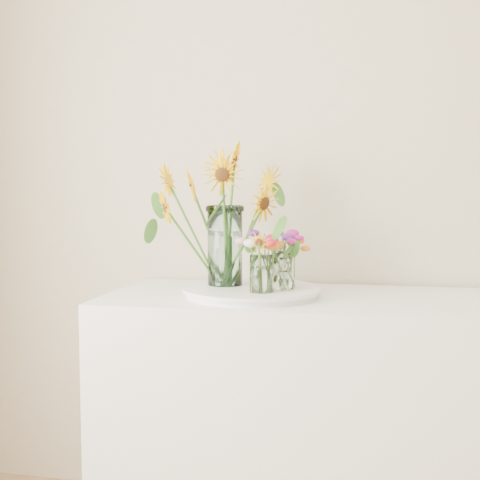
{
  "coord_description": "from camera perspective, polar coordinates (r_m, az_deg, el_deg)",
  "views": [
    {
      "loc": [
        -0.31,
        -0.1,
        1.25
      ],
      "look_at": [
        -0.7,
        1.89,
        1.09
      ],
      "focal_mm": 45.0,
      "sensor_mm": 36.0,
      "label": 1
    }
  ],
  "objects": [
    {
      "name": "wildflower_posy_a",
      "position": [
        1.94,
        2.02,
        -1.95
      ],
      "size": [
        0.2,
        0.2,
        0.22
      ],
      "primitive_type": null,
      "color": "orange",
      "rests_on": "tray"
    },
    {
      "name": "wildflower_posy_b",
      "position": [
        2.0,
        4.14,
        -1.97
      ],
      "size": [
        0.21,
        0.21,
        0.2
      ],
      "primitive_type": null,
      "color": "orange",
      "rests_on": "tray"
    },
    {
      "name": "wildflower_posy_c",
      "position": [
        2.11,
        4.0,
        -1.48
      ],
      "size": [
        0.19,
        0.19,
        0.21
      ],
      "primitive_type": null,
      "color": "orange",
      "rests_on": "tray"
    },
    {
      "name": "small_vase_c",
      "position": [
        2.12,
        4.0,
        -2.7
      ],
      "size": [
        0.09,
        0.09,
        0.12
      ],
      "primitive_type": "cylinder",
      "rotation": [
        0.0,
        0.0,
        -0.26
      ],
      "color": "white",
      "rests_on": "tray"
    },
    {
      "name": "mason_jar",
      "position": [
        2.09,
        -1.44,
        -0.56
      ],
      "size": [
        0.15,
        0.15,
        0.28
      ],
      "primitive_type": "cylinder",
      "rotation": [
        0.0,
        0.0,
        0.27
      ],
      "color": "#BDECED",
      "rests_on": "tray"
    },
    {
      "name": "counter",
      "position": [
        2.19,
        6.53,
        -17.02
      ],
      "size": [
        1.4,
        0.6,
        0.9
      ],
      "primitive_type": "cube",
      "color": "white",
      "rests_on": "ground_plane"
    },
    {
      "name": "small_vase_b",
      "position": [
        2.01,
        4.13,
        -3.25
      ],
      "size": [
        0.09,
        0.09,
        0.11
      ],
      "primitive_type": null,
      "rotation": [
        0.0,
        0.0,
        0.14
      ],
      "color": "white",
      "rests_on": "tray"
    },
    {
      "name": "sunflower_bouquet",
      "position": [
        2.08,
        -1.44,
        2.23
      ],
      "size": [
        0.83,
        0.83,
        0.49
      ],
      "primitive_type": null,
      "rotation": [
        0.0,
        0.0,
        0.27
      ],
      "color": "#F1B305",
      "rests_on": "tray"
    },
    {
      "name": "small_vase_a",
      "position": [
        1.94,
        2.02,
        -3.27
      ],
      "size": [
        0.09,
        0.09,
        0.13
      ],
      "primitive_type": "cylinder",
      "rotation": [
        0.0,
        0.0,
        0.21
      ],
      "color": "white",
      "rests_on": "tray"
    },
    {
      "name": "tray",
      "position": [
        2.05,
        1.08,
        -4.99
      ],
      "size": [
        0.44,
        0.44,
        0.02
      ],
      "primitive_type": "cylinder",
      "color": "white",
      "rests_on": "counter"
    }
  ]
}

